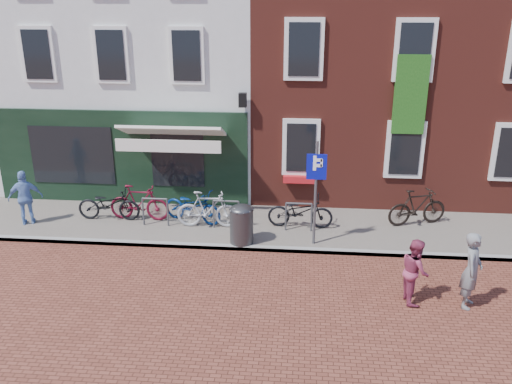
# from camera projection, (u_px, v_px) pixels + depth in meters

# --- Properties ---
(ground) EXTENTS (80.00, 80.00, 0.00)m
(ground) POSITION_uv_depth(u_px,v_px,m) (278.00, 252.00, 13.64)
(ground) COLOR brown
(sidewalk) EXTENTS (24.00, 3.00, 0.10)m
(sidewalk) POSITION_uv_depth(u_px,v_px,m) (316.00, 228.00, 14.94)
(sidewalk) COLOR slate
(sidewalk) RESTS_ON ground
(building_stucco) EXTENTS (8.00, 8.00, 9.00)m
(building_stucco) POSITION_uv_depth(u_px,v_px,m) (151.00, 47.00, 19.09)
(building_stucco) COLOR silver
(building_stucco) RESTS_ON ground
(building_brick_mid) EXTENTS (6.00, 8.00, 10.00)m
(building_brick_mid) POSITION_uv_depth(u_px,v_px,m) (349.00, 33.00, 18.32)
(building_brick_mid) COLOR maroon
(building_brick_mid) RESTS_ON ground
(litter_bin) EXTENTS (0.61, 0.61, 1.12)m
(litter_bin) POSITION_uv_depth(u_px,v_px,m) (242.00, 222.00, 13.77)
(litter_bin) COLOR #3A3B3D
(litter_bin) RESTS_ON sidewalk
(parking_sign) EXTENTS (0.50, 0.08, 2.74)m
(parking_sign) POSITION_uv_depth(u_px,v_px,m) (316.00, 181.00, 13.32)
(parking_sign) COLOR #4C4C4F
(parking_sign) RESTS_ON sidewalk
(woman) EXTENTS (0.60, 0.71, 1.67)m
(woman) POSITION_uv_depth(u_px,v_px,m) (472.00, 270.00, 11.00)
(woman) COLOR slate
(woman) RESTS_ON ground
(boy) EXTENTS (0.61, 0.74, 1.43)m
(boy) POSITION_uv_depth(u_px,v_px,m) (415.00, 271.00, 11.23)
(boy) COLOR #973653
(boy) RESTS_ON ground
(cafe_person) EXTENTS (0.99, 0.71, 1.56)m
(cafe_person) POSITION_uv_depth(u_px,v_px,m) (26.00, 198.00, 14.89)
(cafe_person) COLOR #6B91CD
(cafe_person) RESTS_ON sidewalk
(bicycle_0) EXTENTS (1.81, 0.67, 0.94)m
(bicycle_0) POSITION_uv_depth(u_px,v_px,m) (109.00, 204.00, 15.28)
(bicycle_0) COLOR black
(bicycle_0) RESTS_ON sidewalk
(bicycle_1) EXTENTS (1.76, 0.56, 1.05)m
(bicycle_1) POSITION_uv_depth(u_px,v_px,m) (139.00, 203.00, 15.24)
(bicycle_1) COLOR #580B1D
(bicycle_1) RESTS_ON sidewalk
(bicycle_2) EXTENTS (1.90, 1.19, 0.94)m
(bicycle_2) POSITION_uv_depth(u_px,v_px,m) (193.00, 206.00, 15.14)
(bicycle_2) COLOR navy
(bicycle_2) RESTS_ON sidewalk
(bicycle_3) EXTENTS (1.76, 0.55, 1.05)m
(bicycle_3) POSITION_uv_depth(u_px,v_px,m) (208.00, 209.00, 14.76)
(bicycle_3) COLOR #A7A8AA
(bicycle_3) RESTS_ON sidewalk
(bicycle_4) EXTENTS (1.81, 0.67, 0.94)m
(bicycle_4) POSITION_uv_depth(u_px,v_px,m) (300.00, 211.00, 14.76)
(bicycle_4) COLOR black
(bicycle_4) RESTS_ON sidewalk
(bicycle_5) EXTENTS (1.81, 1.01, 1.05)m
(bicycle_5) POSITION_uv_depth(u_px,v_px,m) (417.00, 207.00, 14.91)
(bicycle_5) COLOR black
(bicycle_5) RESTS_ON sidewalk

